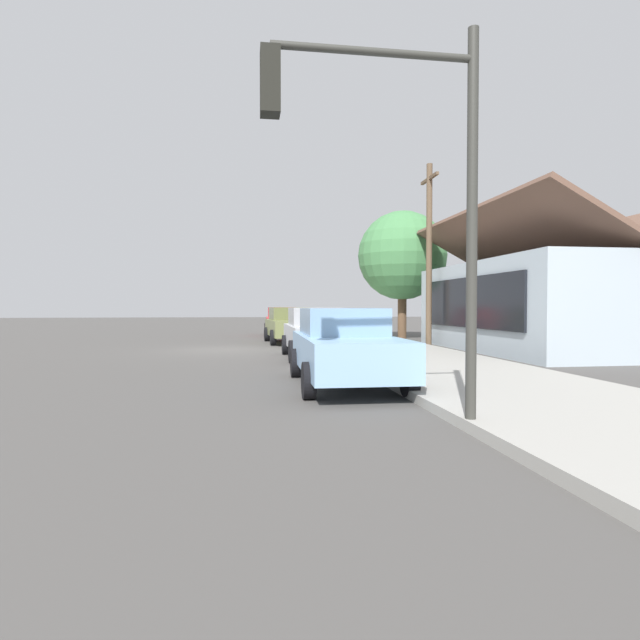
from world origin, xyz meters
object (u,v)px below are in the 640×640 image
at_px(car_silver, 316,332).
at_px(shade_tree, 402,256).
at_px(car_cherry, 282,321).
at_px(car_olive, 290,325).
at_px(traffic_light_main, 393,159).
at_px(utility_pole_wooden, 429,251).
at_px(fire_hydrant_red, 348,339).
at_px(car_skyblue, 345,346).

height_order(car_silver, shade_tree, shade_tree).
height_order(car_cherry, car_silver, same).
bearing_deg(car_olive, shade_tree, 105.65).
bearing_deg(traffic_light_main, utility_pole_wooden, 157.95).
bearing_deg(fire_hydrant_red, car_cherry, -172.54).
bearing_deg(car_silver, fire_hydrant_red, 134.91).
bearing_deg(traffic_light_main, car_cherry, 179.59).
distance_m(car_cherry, car_olive, 5.96).
xyz_separation_m(car_cherry, traffic_light_main, (22.49, -0.16, 2.68)).
bearing_deg(car_skyblue, car_cherry, -178.99).
height_order(car_olive, traffic_light_main, traffic_light_main).
bearing_deg(car_olive, traffic_light_main, -3.60).
bearing_deg(fire_hydrant_red, car_skyblue, -11.96).
relative_size(car_cherry, car_olive, 1.03).
relative_size(car_cherry, traffic_light_main, 0.88).
relative_size(car_cherry, shade_tree, 0.71).
bearing_deg(car_silver, car_olive, -177.97).
xyz_separation_m(car_skyblue, shade_tree, (-14.48, 5.77, 3.36)).
distance_m(car_olive, utility_pole_wooden, 6.86).
bearing_deg(utility_pole_wooden, car_cherry, -147.15).
relative_size(car_olive, traffic_light_main, 0.85).
distance_m(car_silver, traffic_light_main, 10.11).
relative_size(car_olive, car_silver, 1.02).
bearing_deg(fire_hydrant_red, car_olive, -164.18).
bearing_deg(car_skyblue, traffic_light_main, -1.57).
xyz_separation_m(car_silver, traffic_light_main, (9.74, -0.35, 2.68)).
distance_m(car_cherry, shade_tree, 7.77).
bearing_deg(utility_pole_wooden, car_silver, -51.40).
bearing_deg(car_cherry, car_silver, 2.57).
height_order(utility_pole_wooden, fire_hydrant_red, utility_pole_wooden).
distance_m(car_silver, fire_hydrant_red, 1.87).
bearing_deg(car_cherry, shade_tree, 57.33).
xyz_separation_m(car_cherry, fire_hydrant_red, (11.45, 1.50, -0.32)).
height_order(car_silver, fire_hydrant_red, car_silver).
bearing_deg(fire_hydrant_red, utility_pole_wooden, 126.23).
xyz_separation_m(car_olive, shade_tree, (-2.00, 5.84, 3.36)).
distance_m(car_cherry, fire_hydrant_red, 11.55).
height_order(car_skyblue, traffic_light_main, traffic_light_main).
distance_m(car_skyblue, shade_tree, 15.94).
distance_m(car_cherry, utility_pole_wooden, 10.61).
bearing_deg(fire_hydrant_red, car_silver, -45.01).
relative_size(car_olive, car_skyblue, 0.96).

